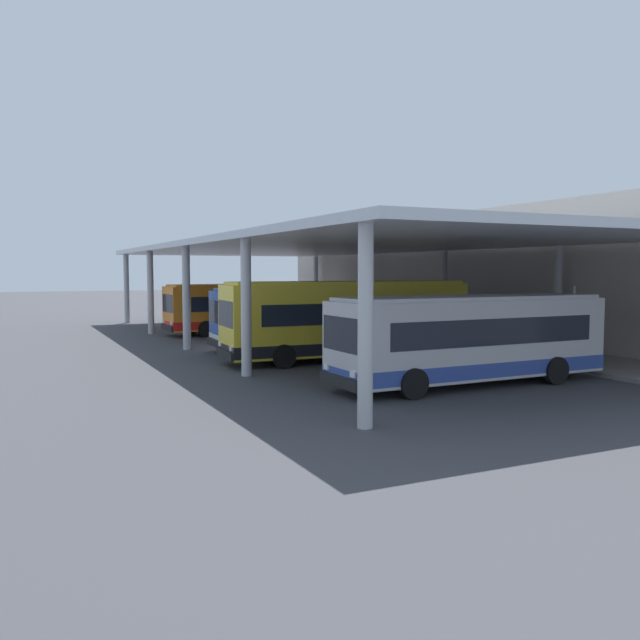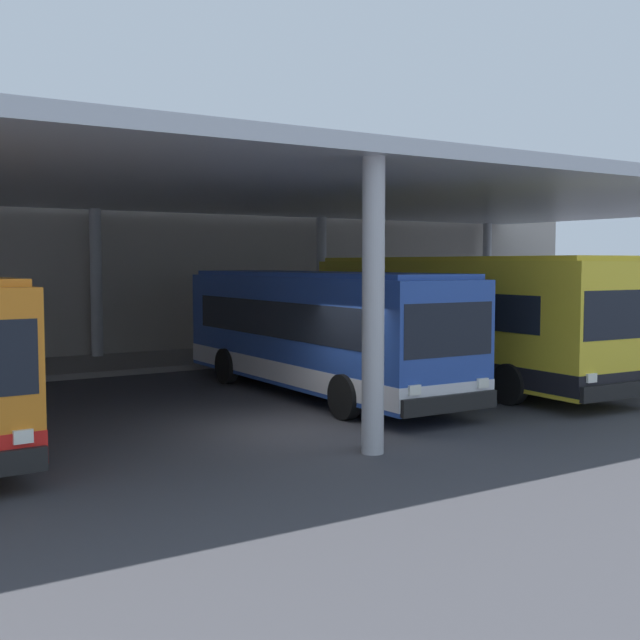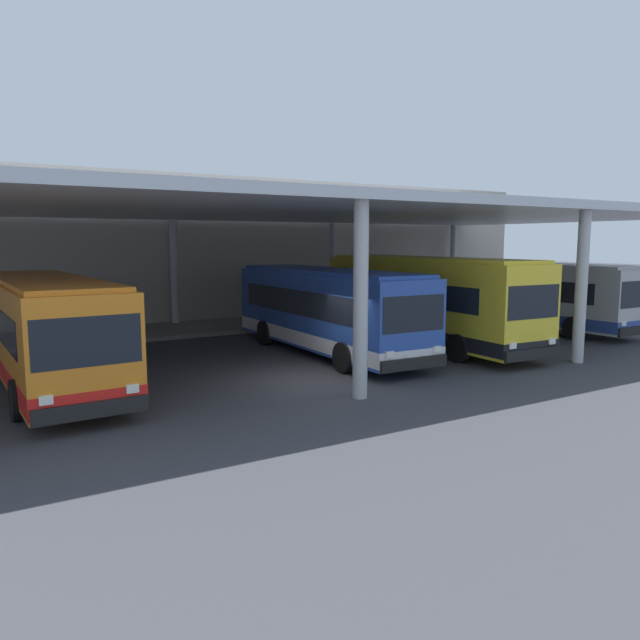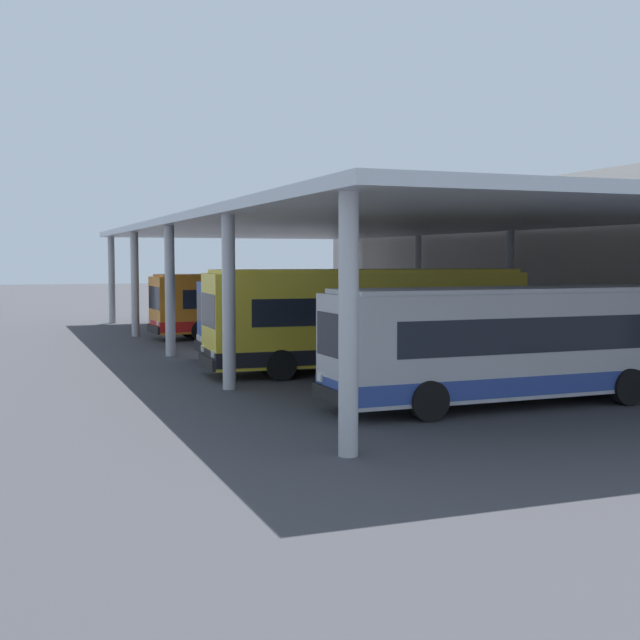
% 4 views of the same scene
% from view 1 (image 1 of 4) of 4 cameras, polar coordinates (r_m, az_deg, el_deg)
% --- Properties ---
extents(ground_plane, '(200.00, 200.00, 0.00)m').
position_cam_1_polar(ground_plane, '(34.95, -7.51, -2.35)').
color(ground_plane, '#3D3D42').
extents(platform_kerb, '(42.00, 4.50, 0.18)m').
position_cam_1_polar(platform_kerb, '(40.14, 8.65, -1.36)').
color(platform_kerb, gray).
rests_on(platform_kerb, ground).
extents(station_building_facade, '(48.00, 1.60, 7.61)m').
position_cam_1_polar(station_building_facade, '(41.86, 12.40, 3.91)').
color(station_building_facade, '#ADA399').
rests_on(station_building_facade, ground).
extents(canopy_shelter, '(40.00, 17.00, 5.55)m').
position_cam_1_polar(canopy_shelter, '(36.81, 0.62, 6.28)').
color(canopy_shelter, silver).
rests_on(canopy_shelter, ground).
extents(bus_nearest_bay, '(3.04, 10.63, 3.17)m').
position_cam_1_polar(bus_nearest_bay, '(42.45, -6.33, 1.09)').
color(bus_nearest_bay, orange).
rests_on(bus_nearest_bay, ground).
extents(bus_second_bay, '(2.89, 10.58, 3.17)m').
position_cam_1_polar(bus_second_bay, '(33.65, -0.50, 0.26)').
color(bus_second_bay, '#284CA8').
rests_on(bus_second_bay, ground).
extents(bus_middle_bay, '(3.07, 11.43, 3.57)m').
position_cam_1_polar(bus_middle_bay, '(29.48, 2.38, 0.03)').
color(bus_middle_bay, yellow).
rests_on(bus_middle_bay, ground).
extents(bus_far_bay, '(2.82, 10.56, 3.17)m').
position_cam_1_polar(bus_far_bay, '(23.64, 12.96, -1.61)').
color(bus_far_bay, '#B7B7BC').
rests_on(bus_far_bay, ground).
extents(bench_waiting, '(1.80, 0.45, 0.92)m').
position_cam_1_polar(bench_waiting, '(31.89, 19.66, -2.02)').
color(bench_waiting, '#4C515B').
rests_on(bench_waiting, platform_kerb).
extents(trash_bin, '(0.52, 0.52, 0.98)m').
position_cam_1_polar(trash_bin, '(33.78, 16.92, -1.58)').
color(trash_bin, maroon).
rests_on(trash_bin, platform_kerb).
extents(banner_sign, '(0.70, 0.12, 3.20)m').
position_cam_1_polar(banner_sign, '(29.80, 21.19, 0.05)').
color(banner_sign, '#B2B2B7').
rests_on(banner_sign, platform_kerb).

